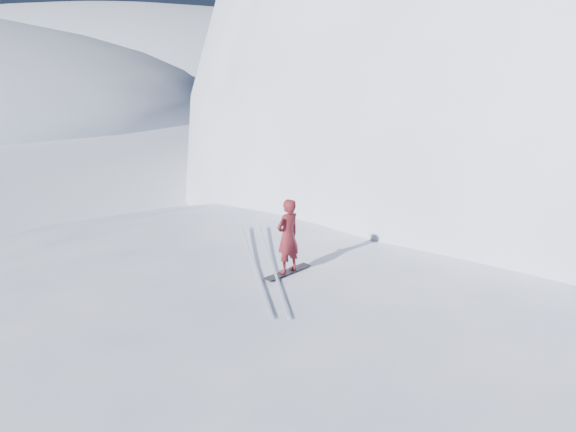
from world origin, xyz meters
name	(u,v)px	position (x,y,z in m)	size (l,w,h in m)	color
near_ridge	(394,383)	(1.00, 3.00, 0.00)	(36.00, 28.00, 4.80)	white
peak_shoulder	(497,195)	(10.00, 20.00, 0.00)	(28.00, 24.00, 18.00)	white
far_ridge_c	(117,90)	(-40.00, 110.00, 0.00)	(140.00, 90.00, 36.00)	white
wind_bumps	(331,407)	(-0.56, 2.12, 0.00)	(16.00, 14.40, 1.00)	white
snowboard	(288,272)	(-1.50, 3.97, 2.41)	(1.34, 0.25, 0.02)	black
snowboarder	(288,236)	(-1.50, 3.97, 3.32)	(0.65, 0.43, 1.79)	maroon
board_tracks	(262,260)	(-2.15, 4.66, 2.42)	(1.56, 5.94, 0.04)	silver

